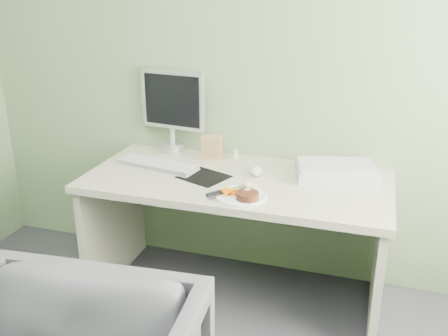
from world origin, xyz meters
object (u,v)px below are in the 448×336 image
(scanner, at_px, (336,172))
(monitor, at_px, (173,107))
(plate, at_px, (241,196))
(desk, at_px, (236,209))

(scanner, xyz_separation_m, monitor, (-0.99, 0.15, 0.25))
(scanner, bearing_deg, monitor, 157.24)
(plate, bearing_deg, monitor, 136.45)
(desk, height_order, monitor, monitor)
(plate, distance_m, monitor, 0.85)
(desk, distance_m, plate, 0.32)
(monitor, bearing_deg, plate, -35.97)
(plate, distance_m, scanner, 0.57)
(desk, xyz_separation_m, monitor, (-0.49, 0.31, 0.46))
(desk, relative_size, scanner, 3.89)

